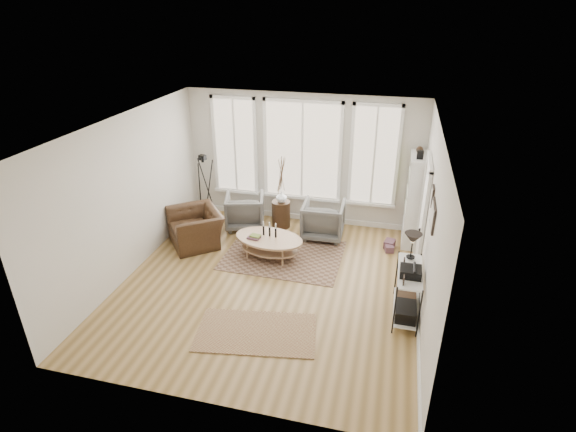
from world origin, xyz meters
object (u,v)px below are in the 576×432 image
(armchair_right, at_px, (323,220))
(accent_chair, at_px, (196,227))
(coffee_table, at_px, (269,242))
(side_table, at_px, (281,193))
(armchair_left, at_px, (245,211))
(low_shelf, at_px, (408,287))
(bookcase, at_px, (414,200))

(armchair_right, distance_m, accent_chair, 2.69)
(coffee_table, distance_m, side_table, 1.43)
(armchair_left, distance_m, accent_chair, 1.23)
(low_shelf, bearing_deg, bookcase, 88.72)
(bookcase, height_order, coffee_table, bookcase)
(coffee_table, bearing_deg, accent_chair, 173.78)
(low_shelf, height_order, accent_chair, low_shelf)
(side_table, bearing_deg, low_shelf, -42.85)
(coffee_table, height_order, accent_chair, accent_chair)
(coffee_table, xyz_separation_m, armchair_left, (-0.88, 1.15, 0.05))
(bookcase, xyz_separation_m, side_table, (-2.80, 0.03, -0.13))
(coffee_table, bearing_deg, side_table, 94.17)
(armchair_left, xyz_separation_m, accent_chair, (-0.75, -0.98, -0.02))
(low_shelf, bearing_deg, armchair_right, 127.22)
(bookcase, relative_size, side_table, 1.20)
(bookcase, xyz_separation_m, coffee_table, (-2.71, -1.31, -0.62))
(low_shelf, height_order, armchair_right, low_shelf)
(bookcase, distance_m, accent_chair, 4.52)
(bookcase, bearing_deg, armchair_right, -173.35)
(armchair_right, bearing_deg, bookcase, -175.14)
(bookcase, height_order, armchair_left, bookcase)
(low_shelf, distance_m, armchair_right, 2.90)
(bookcase, distance_m, armchair_right, 1.91)
(low_shelf, xyz_separation_m, side_table, (-2.75, 2.55, 0.31))
(armchair_left, height_order, armchair_right, armchair_right)
(low_shelf, height_order, armchair_left, low_shelf)
(armchair_right, bearing_deg, accent_chair, 18.36)
(low_shelf, xyz_separation_m, armchair_right, (-1.75, 2.31, -0.11))
(low_shelf, relative_size, accent_chair, 1.17)
(low_shelf, bearing_deg, side_table, 137.15)
(side_table, xyz_separation_m, accent_chair, (-1.53, -1.16, -0.46))
(armchair_left, bearing_deg, coffee_table, 111.63)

